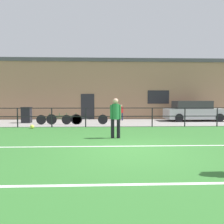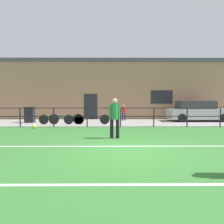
{
  "view_description": "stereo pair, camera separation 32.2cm",
  "coord_description": "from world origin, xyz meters",
  "px_view_note": "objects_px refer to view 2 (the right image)",
  "views": [
    {
      "loc": [
        -0.93,
        -6.87,
        1.62
      ],
      "look_at": [
        -0.53,
        3.34,
        1.04
      ],
      "focal_mm": 34.65,
      "sensor_mm": 36.0,
      "label": 1
    },
    {
      "loc": [
        -0.6,
        -6.88,
        1.62
      ],
      "look_at": [
        -0.53,
        3.34,
        1.04
      ],
      "focal_mm": 34.65,
      "sensor_mm": 36.0,
      "label": 2
    }
  ],
  "objects_px": {
    "trash_bin_0": "(30,115)",
    "bicycle_parked_0": "(92,119)",
    "spectator_child": "(124,111)",
    "bicycle_parked_2": "(56,119)",
    "bicycle_parked_4": "(66,119)",
    "player_striker": "(115,116)",
    "soccer_ball_spare": "(34,126)",
    "parked_car_red": "(197,111)"
  },
  "relations": [
    {
      "from": "player_striker",
      "to": "bicycle_parked_0",
      "type": "distance_m",
      "value": 5.23
    },
    {
      "from": "bicycle_parked_4",
      "to": "trash_bin_0",
      "type": "relative_size",
      "value": 2.05
    },
    {
      "from": "bicycle_parked_0",
      "to": "trash_bin_0",
      "type": "bearing_deg",
      "value": 166.16
    },
    {
      "from": "parked_car_red",
      "to": "player_striker",
      "type": "bearing_deg",
      "value": -131.82
    },
    {
      "from": "spectator_child",
      "to": "parked_car_red",
      "type": "xyz_separation_m",
      "value": [
        5.51,
        -0.53,
        0.03
      ]
    },
    {
      "from": "parked_car_red",
      "to": "bicycle_parked_2",
      "type": "xyz_separation_m",
      "value": [
        -10.1,
        -2.11,
        -0.4
      ]
    },
    {
      "from": "bicycle_parked_4",
      "to": "trash_bin_0",
      "type": "height_order",
      "value": "trash_bin_0"
    },
    {
      "from": "player_striker",
      "to": "parked_car_red",
      "type": "height_order",
      "value": "player_striker"
    },
    {
      "from": "player_striker",
      "to": "bicycle_parked_2",
      "type": "bearing_deg",
      "value": 123.94
    },
    {
      "from": "bicycle_parked_0",
      "to": "bicycle_parked_4",
      "type": "height_order",
      "value": "bicycle_parked_4"
    },
    {
      "from": "bicycle_parked_0",
      "to": "bicycle_parked_2",
      "type": "bearing_deg",
      "value": 180.0
    },
    {
      "from": "soccer_ball_spare",
      "to": "player_striker",
      "type": "bearing_deg",
      "value": -35.05
    },
    {
      "from": "soccer_ball_spare",
      "to": "trash_bin_0",
      "type": "bearing_deg",
      "value": 114.46
    },
    {
      "from": "trash_bin_0",
      "to": "spectator_child",
      "type": "bearing_deg",
      "value": 12.87
    },
    {
      "from": "trash_bin_0",
      "to": "bicycle_parked_2",
      "type": "bearing_deg",
      "value": -27.37
    },
    {
      "from": "soccer_ball_spare",
      "to": "bicycle_parked_4",
      "type": "xyz_separation_m",
      "value": [
        1.43,
        1.83,
        0.26
      ]
    },
    {
      "from": "player_striker",
      "to": "bicycle_parked_0",
      "type": "height_order",
      "value": "player_striker"
    },
    {
      "from": "player_striker",
      "to": "soccer_ball_spare",
      "type": "distance_m",
      "value": 5.59
    },
    {
      "from": "player_striker",
      "to": "spectator_child",
      "type": "bearing_deg",
      "value": 80.82
    },
    {
      "from": "bicycle_parked_2",
      "to": "bicycle_parked_4",
      "type": "bearing_deg",
      "value": -0.0
    },
    {
      "from": "player_striker",
      "to": "spectator_child",
      "type": "distance_m",
      "value": 7.69
    },
    {
      "from": "spectator_child",
      "to": "bicycle_parked_0",
      "type": "bearing_deg",
      "value": 55.16
    },
    {
      "from": "soccer_ball_spare",
      "to": "spectator_child",
      "type": "distance_m",
      "value": 7.02
    },
    {
      "from": "soccer_ball_spare",
      "to": "parked_car_red",
      "type": "height_order",
      "value": "parked_car_red"
    },
    {
      "from": "trash_bin_0",
      "to": "bicycle_parked_0",
      "type": "bearing_deg",
      "value": -13.84
    },
    {
      "from": "parked_car_red",
      "to": "bicycle_parked_2",
      "type": "relative_size",
      "value": 1.94
    },
    {
      "from": "spectator_child",
      "to": "bicycle_parked_0",
      "type": "distance_m",
      "value": 3.48
    },
    {
      "from": "player_striker",
      "to": "trash_bin_0",
      "type": "height_order",
      "value": "player_striker"
    },
    {
      "from": "spectator_child",
      "to": "bicycle_parked_2",
      "type": "distance_m",
      "value": 5.31
    },
    {
      "from": "bicycle_parked_0",
      "to": "bicycle_parked_4",
      "type": "bearing_deg",
      "value": -180.0
    },
    {
      "from": "bicycle_parked_4",
      "to": "bicycle_parked_0",
      "type": "bearing_deg",
      "value": 0.0
    },
    {
      "from": "player_striker",
      "to": "spectator_child",
      "type": "relative_size",
      "value": 1.38
    },
    {
      "from": "spectator_child",
      "to": "soccer_ball_spare",
      "type": "bearing_deg",
      "value": 45.38
    },
    {
      "from": "trash_bin_0",
      "to": "soccer_ball_spare",
      "type": "bearing_deg",
      "value": -65.54
    },
    {
      "from": "spectator_child",
      "to": "parked_car_red",
      "type": "relative_size",
      "value": 0.28
    },
    {
      "from": "player_striker",
      "to": "trash_bin_0",
      "type": "xyz_separation_m",
      "value": [
        -5.86,
        6.11,
        -0.39
      ]
    },
    {
      "from": "parked_car_red",
      "to": "bicycle_parked_0",
      "type": "bearing_deg",
      "value": -164.81
    },
    {
      "from": "bicycle_parked_0",
      "to": "bicycle_parked_2",
      "type": "distance_m",
      "value": 2.34
    },
    {
      "from": "player_striker",
      "to": "bicycle_parked_4",
      "type": "bearing_deg",
      "value": 118.97
    },
    {
      "from": "bicycle_parked_0",
      "to": "player_striker",
      "type": "bearing_deg",
      "value": -74.44
    },
    {
      "from": "soccer_ball_spare",
      "to": "trash_bin_0",
      "type": "relative_size",
      "value": 0.21
    },
    {
      "from": "player_striker",
      "to": "soccer_ball_spare",
      "type": "xyz_separation_m",
      "value": [
        -4.52,
        3.17,
        -0.84
      ]
    }
  ]
}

